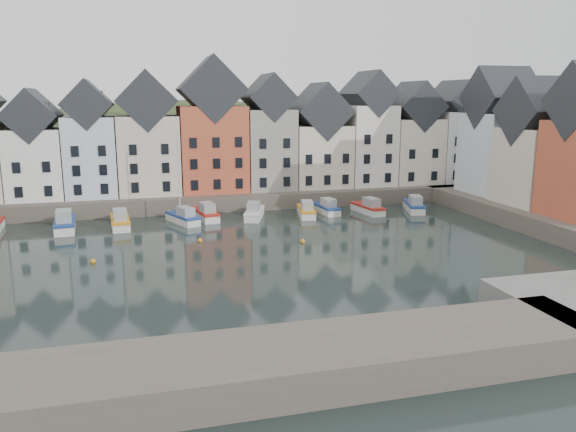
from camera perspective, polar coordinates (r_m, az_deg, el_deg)
name	(u,v)px	position (r m, az deg, el deg)	size (l,w,h in m)	color
ground	(254,261)	(50.74, -3.43, -4.57)	(260.00, 260.00, 0.00)	black
far_quay	(211,195)	(79.42, -7.81, 2.13)	(90.00, 16.00, 2.00)	brown
right_quay	(574,220)	(70.17, 27.08, -0.38)	(14.00, 54.00, 2.00)	brown
near_wall	(143,382)	(28.99, -14.54, -16.05)	(50.00, 6.00, 2.00)	brown
hillside	(197,270)	(109.05, -9.27, -5.46)	(153.60, 70.40, 64.00)	#2C381C
far_terrace	(235,139)	(76.96, -5.39, 7.79)	(72.37, 8.16, 17.78)	#EDDFC6
right_terrace	(542,145)	(72.26, 24.41, 6.54)	(8.30, 24.25, 16.36)	silver
mooring_buoys	(203,247)	(55.19, -8.63, -3.15)	(20.50, 5.50, 0.50)	orange
boat_b	(65,223)	(66.60, -21.74, -0.71)	(2.69, 7.02, 2.64)	silver
boat_c	(120,221)	(66.03, -16.68, -0.51)	(2.41, 6.45, 2.43)	silver
boat_d	(183,217)	(66.54, -10.59, -0.12)	(3.88, 6.04, 11.07)	silver
boat_e	(206,214)	(68.19, -8.36, 0.24)	(2.92, 6.41, 2.37)	silver
boat_f	(254,213)	(68.16, -3.46, 0.33)	(3.68, 6.34, 2.32)	silver
boat_g	(306,211)	(69.36, 1.88, 0.53)	(2.78, 6.03, 2.23)	silver
boat_h	(326,208)	(71.27, 3.89, 0.81)	(2.31, 5.89, 2.21)	silver
boat_i	(368,208)	(71.78, 8.17, 0.81)	(2.66, 6.12, 2.27)	silver
boat_j	(414,206)	(74.18, 12.69, 1.02)	(3.59, 6.42, 2.36)	silver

